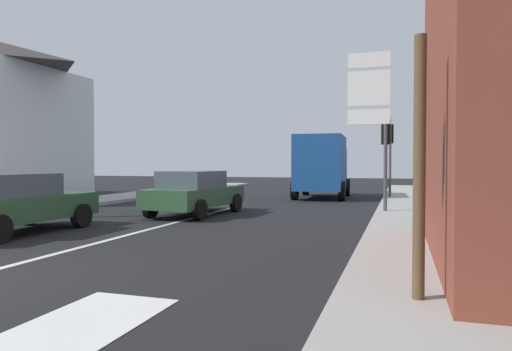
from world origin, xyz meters
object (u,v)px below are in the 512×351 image
(sedan_far, at_px, (195,192))
(traffic_light_far_right, at_px, (390,144))
(sedan_near, at_px, (13,203))
(traffic_light_near_right, at_px, (386,143))
(route_sign_post, at_px, (420,147))
(delivery_truck, at_px, (322,165))

(sedan_far, bearing_deg, traffic_light_far_right, 55.52)
(sedan_far, relative_size, traffic_light_far_right, 1.20)
(sedan_near, height_order, traffic_light_near_right, traffic_light_near_right)
(route_sign_post, xyz_separation_m, traffic_light_near_right, (-0.69, 10.44, 0.50))
(route_sign_post, bearing_deg, delivery_truck, 102.96)
(sedan_far, xyz_separation_m, delivery_truck, (2.83, 8.73, 0.89))
(traffic_light_far_right, bearing_deg, route_sign_post, -87.69)
(sedan_far, distance_m, traffic_light_near_right, 6.62)
(route_sign_post, relative_size, traffic_light_far_right, 0.89)
(delivery_truck, xyz_separation_m, route_sign_post, (3.94, -17.12, 0.26))
(sedan_near, xyz_separation_m, traffic_light_far_right, (8.56, 13.96, 1.89))
(route_sign_post, relative_size, traffic_light_near_right, 0.98)
(traffic_light_near_right, bearing_deg, sedan_far, -161.37)
(traffic_light_near_right, xyz_separation_m, traffic_light_far_right, (-0.00, 6.80, 0.24))
(sedan_far, bearing_deg, delivery_truck, 72.02)
(delivery_truck, distance_m, route_sign_post, 17.57)
(traffic_light_near_right, relative_size, traffic_light_far_right, 0.91)
(route_sign_post, distance_m, traffic_light_far_right, 17.27)
(delivery_truck, relative_size, traffic_light_near_right, 1.56)
(traffic_light_far_right, bearing_deg, delivery_truck, -177.88)
(sedan_near, bearing_deg, traffic_light_near_right, 39.93)
(sedan_far, bearing_deg, route_sign_post, -51.10)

